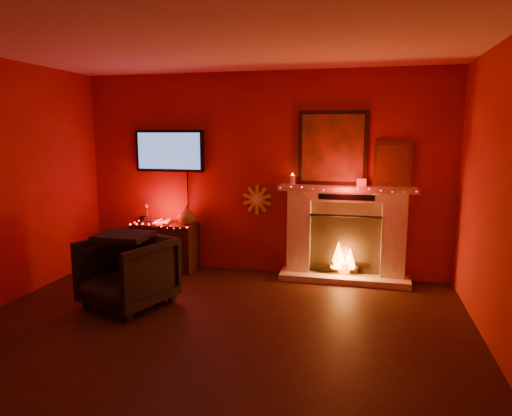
{
  "coord_description": "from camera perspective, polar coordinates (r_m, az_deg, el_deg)",
  "views": [
    {
      "loc": [
        1.36,
        -3.5,
        1.9
      ],
      "look_at": [
        0.12,
        1.7,
        1.02
      ],
      "focal_mm": 32.0,
      "sensor_mm": 36.0,
      "label": 1
    }
  ],
  "objects": [
    {
      "name": "room",
      "position": [
        3.79,
        -7.76,
        0.97
      ],
      "size": [
        5.0,
        5.0,
        5.0
      ],
      "color": "black",
      "rests_on": "ground"
    },
    {
      "name": "fireplace",
      "position": [
        6.01,
        11.06,
        -2.07
      ],
      "size": [
        1.72,
        0.4,
        2.18
      ],
      "color": "#F3E6CC",
      "rests_on": "floor"
    },
    {
      "name": "tv",
      "position": [
        6.52,
        -10.75,
        7.01
      ],
      "size": [
        1.0,
        0.07,
        1.24
      ],
      "color": "black",
      "rests_on": "room"
    },
    {
      "name": "sunburst_clock",
      "position": [
        6.21,
        0.13,
        1.06
      ],
      "size": [
        0.4,
        0.03,
        0.4
      ],
      "color": "yellow",
      "rests_on": "room"
    },
    {
      "name": "console_table",
      "position": [
        6.53,
        -11.14,
        -4.37
      ],
      "size": [
        0.86,
        0.53,
        0.92
      ],
      "color": "black",
      "rests_on": "floor"
    },
    {
      "name": "armchair",
      "position": [
        5.25,
        -15.75,
        -7.73
      ],
      "size": [
        1.06,
        1.08,
        0.77
      ],
      "primitive_type": "imported",
      "rotation": [
        0.0,
        0.0,
        -0.35
      ],
      "color": "black",
      "rests_on": "floor"
    }
  ]
}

